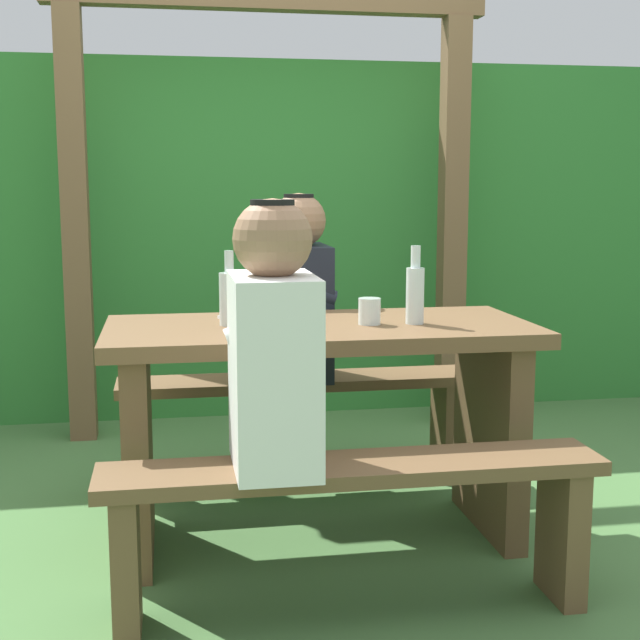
# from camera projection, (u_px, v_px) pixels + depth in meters

# --- Properties ---
(ground_plane) EXTENTS (12.00, 12.00, 0.00)m
(ground_plane) POSITION_uv_depth(u_px,v_px,m) (320.00, 538.00, 3.03)
(ground_plane) COLOR #47723C
(hedge_backdrop) EXTENTS (6.40, 0.69, 1.82)m
(hedge_backdrop) POSITION_uv_depth(u_px,v_px,m) (258.00, 237.00, 4.85)
(hedge_backdrop) COLOR #307930
(hedge_backdrop) RESTS_ON ground_plane
(pergola_post_left) EXTENTS (0.12, 0.12, 1.99)m
(pergola_post_left) POSITION_uv_depth(u_px,v_px,m) (76.00, 229.00, 4.07)
(pergola_post_left) COLOR brown
(pergola_post_left) RESTS_ON ground_plane
(pergola_post_right) EXTENTS (0.12, 0.12, 1.99)m
(pergola_post_right) POSITION_uv_depth(u_px,v_px,m) (452.00, 226.00, 4.37)
(pergola_post_right) COLOR brown
(pergola_post_right) RESTS_ON ground_plane
(picnic_table) EXTENTS (1.40, 0.64, 0.74)m
(picnic_table) POSITION_uv_depth(u_px,v_px,m) (320.00, 394.00, 2.95)
(picnic_table) COLOR brown
(picnic_table) RESTS_ON ground_plane
(bench_near) EXTENTS (1.40, 0.24, 0.45)m
(bench_near) POSITION_uv_depth(u_px,v_px,m) (354.00, 506.00, 2.44)
(bench_near) COLOR brown
(bench_near) RESTS_ON ground_plane
(bench_far) EXTENTS (1.40, 0.24, 0.45)m
(bench_far) POSITION_uv_depth(u_px,v_px,m) (297.00, 408.00, 3.51)
(bench_far) COLOR brown
(bench_far) RESTS_ON ground_plane
(person_white_shirt) EXTENTS (0.25, 0.35, 0.72)m
(person_white_shirt) POSITION_uv_depth(u_px,v_px,m) (273.00, 346.00, 2.34)
(person_white_shirt) COLOR white
(person_white_shirt) RESTS_ON bench_near
(person_black_coat) EXTENTS (0.25, 0.35, 0.72)m
(person_black_coat) POSITION_uv_depth(u_px,v_px,m) (299.00, 294.00, 3.44)
(person_black_coat) COLOR black
(person_black_coat) RESTS_ON bench_far
(drinking_glass) EXTENTS (0.07, 0.07, 0.09)m
(drinking_glass) POSITION_uv_depth(u_px,v_px,m) (369.00, 311.00, 2.90)
(drinking_glass) COLOR silver
(drinking_glass) RESTS_ON picnic_table
(bottle_left) EXTENTS (0.06, 0.06, 0.26)m
(bottle_left) POSITION_uv_depth(u_px,v_px,m) (415.00, 292.00, 2.90)
(bottle_left) COLOR silver
(bottle_left) RESTS_ON picnic_table
(bottle_right) EXTENTS (0.07, 0.07, 0.24)m
(bottle_right) POSITION_uv_depth(u_px,v_px,m) (230.00, 296.00, 2.87)
(bottle_right) COLOR silver
(bottle_right) RESTS_ON picnic_table
(cell_phone) EXTENTS (0.11, 0.16, 0.01)m
(cell_phone) POSITION_uv_depth(u_px,v_px,m) (235.00, 319.00, 2.99)
(cell_phone) COLOR silver
(cell_phone) RESTS_ON picnic_table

